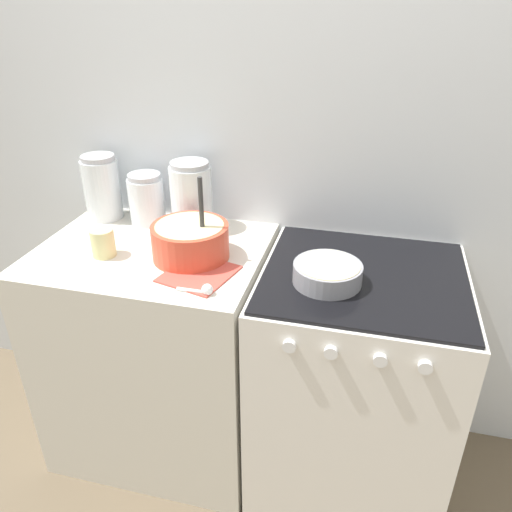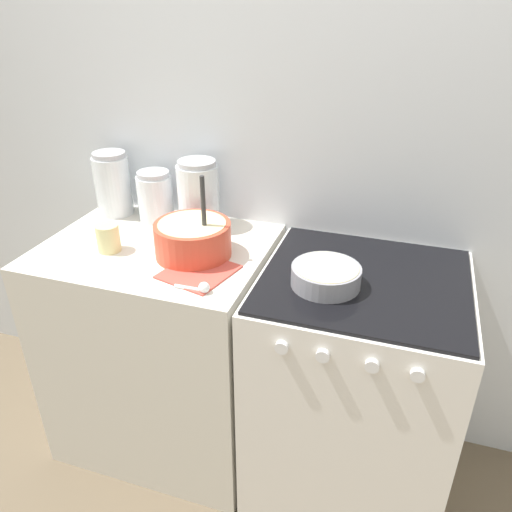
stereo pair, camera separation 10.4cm
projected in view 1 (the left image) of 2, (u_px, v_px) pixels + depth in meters
The scene contains 11 objects.
wall_back at pixel (282, 157), 1.90m from camera, with size 4.64×0.05×2.40m.
countertop_cabinet at pixel (162, 350), 2.04m from camera, with size 0.82×0.65×0.93m.
stove at pixel (352, 381), 1.87m from camera, with size 0.69×0.67×0.93m.
mixing_bowl at pixel (190, 239), 1.73m from camera, with size 0.27×0.27×0.30m.
baking_pan at pixel (327, 273), 1.59m from camera, with size 0.22×0.22×0.07m.
storage_jar_left at pixel (103, 191), 2.02m from camera, with size 0.15×0.15×0.26m.
storage_jar_middle at pixel (147, 202), 1.99m from camera, with size 0.14×0.14×0.20m.
storage_jar_right at pixel (192, 200), 1.94m from camera, with size 0.16×0.16×0.26m.
tin_can at pixel (103, 243), 1.75m from camera, with size 0.08×0.08×0.10m.
recipe_page at pixel (199, 274), 1.65m from camera, with size 0.26×0.27×0.01m.
measuring_spoon at pixel (204, 290), 1.54m from camera, with size 0.12×0.04×0.04m.
Camera 1 is at (0.36, -1.15, 1.76)m, focal length 35.00 mm.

